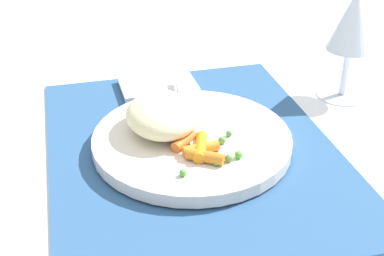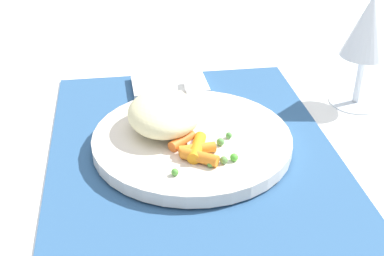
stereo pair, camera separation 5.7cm
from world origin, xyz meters
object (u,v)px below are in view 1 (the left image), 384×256
object	(u,v)px
carrot_portion	(200,148)
napkin	(158,85)
wine_glass	(353,25)
fork	(187,116)
plate	(192,140)
rice_mound	(162,115)

from	to	relation	value
carrot_portion	napkin	world-z (taller)	carrot_portion
carrot_portion	napkin	size ratio (longest dim) A/B	0.64
napkin	wine_glass	bearing A→B (deg)	72.63
fork	napkin	xyz separation A→B (m)	(-0.13, -0.01, -0.01)
plate	wine_glass	distance (m)	0.29
rice_mound	napkin	world-z (taller)	rice_mound
plate	napkin	world-z (taller)	plate
rice_mound	fork	bearing A→B (deg)	121.45
carrot_portion	fork	size ratio (longest dim) A/B	0.36
plate	rice_mound	size ratio (longest dim) A/B	2.31
rice_mound	wine_glass	size ratio (longest dim) A/B	0.66
plate	napkin	distance (m)	0.17
fork	napkin	bearing A→B (deg)	-173.89
plate	rice_mound	bearing A→B (deg)	-122.88
plate	wine_glass	bearing A→B (deg)	109.49
carrot_portion	fork	world-z (taller)	carrot_portion
carrot_portion	wine_glass	xyz separation A→B (m)	(-0.13, 0.26, 0.08)
plate	carrot_portion	world-z (taller)	carrot_portion
plate	carrot_portion	distance (m)	0.04
carrot_portion	napkin	bearing A→B (deg)	-177.75
fork	wine_glass	bearing A→B (deg)	100.59
plate	wine_glass	world-z (taller)	wine_glass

